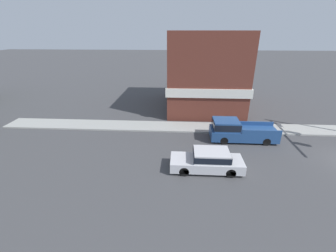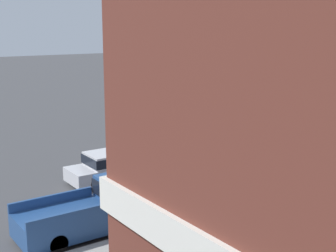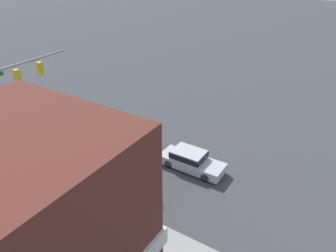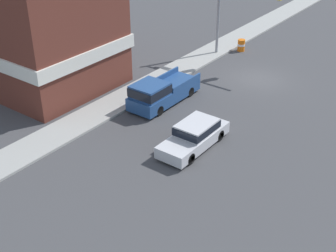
{
  "view_description": "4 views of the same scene",
  "coord_description": "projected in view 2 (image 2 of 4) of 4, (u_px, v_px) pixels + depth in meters",
  "views": [
    {
      "loc": [
        -14.67,
        12.57,
        8.86
      ],
      "look_at": [
        0.93,
        13.51,
        2.18
      ],
      "focal_mm": 24.0,
      "sensor_mm": 36.0,
      "label": 1
    },
    {
      "loc": [
        18.18,
        0.13,
        7.49
      ],
      "look_at": [
        -0.06,
        12.86,
        2.7
      ],
      "focal_mm": 50.0,
      "sensor_mm": 36.0,
      "label": 2
    },
    {
      "loc": [
        16.25,
        19.89,
        14.54
      ],
      "look_at": [
        -1.29,
        8.76,
        3.14
      ],
      "focal_mm": 35.0,
      "sensor_mm": 36.0,
      "label": 3
    },
    {
      "loc": [
        -13.73,
        29.61,
        14.15
      ],
      "look_at": [
        -0.62,
        12.02,
        1.66
      ],
      "focal_mm": 50.0,
      "sensor_mm": 36.0,
      "label": 4
    }
  ],
  "objects": [
    {
      "name": "church_steeple",
      "position": [
        200.0,
        38.0,
        51.42
      ],
      "size": [
        3.17,
        3.17,
        11.71
      ],
      "color": "white",
      "rests_on": "ground"
    },
    {
      "name": "far_signal_assembly",
      "position": [
        335.0,
        58.0,
        35.09
      ],
      "size": [
        6.72,
        0.49,
        6.98
      ],
      "color": "gray",
      "rests_on": "ground"
    },
    {
      "name": "pickup_truck_parked",
      "position": [
        106.0,
        205.0,
        17.54
      ],
      "size": [
        2.0,
        5.62,
        1.84
      ],
      "color": "black",
      "rests_on": "ground"
    },
    {
      "name": "backdrop_tree_left_far",
      "position": [
        323.0,
        41.0,
        46.79
      ],
      "size": [
        6.77,
        6.77,
        9.35
      ],
      "color": "#4C3823",
      "rests_on": "ground"
    },
    {
      "name": "car_lead",
      "position": [
        115.0,
        165.0,
        23.04
      ],
      "size": [
        1.81,
        4.88,
        1.47
      ],
      "color": "black",
      "rests_on": "ground"
    }
  ]
}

